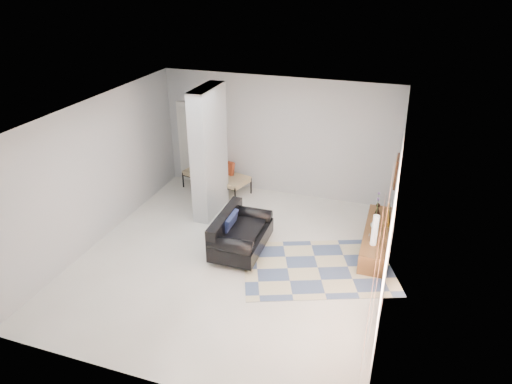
% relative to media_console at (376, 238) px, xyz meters
% --- Properties ---
extents(floor, '(6.00, 6.00, 0.00)m').
position_rel_media_console_xyz_m(floor, '(-2.52, -1.24, -0.20)').
color(floor, beige).
rests_on(floor, ground).
extents(ceiling, '(6.00, 6.00, 0.00)m').
position_rel_media_console_xyz_m(ceiling, '(-2.52, -1.24, 2.60)').
color(ceiling, white).
rests_on(ceiling, wall_back).
extents(wall_back, '(6.00, 0.00, 6.00)m').
position_rel_media_console_xyz_m(wall_back, '(-2.52, 1.76, 1.20)').
color(wall_back, '#B9BBBD').
rests_on(wall_back, ground).
extents(wall_front, '(6.00, 0.00, 6.00)m').
position_rel_media_console_xyz_m(wall_front, '(-2.52, -4.24, 1.20)').
color(wall_front, '#B9BBBD').
rests_on(wall_front, ground).
extents(wall_left, '(0.00, 6.00, 6.00)m').
position_rel_media_console_xyz_m(wall_left, '(-5.27, -1.24, 1.20)').
color(wall_left, '#B9BBBD').
rests_on(wall_left, ground).
extents(wall_right, '(0.00, 6.00, 6.00)m').
position_rel_media_console_xyz_m(wall_right, '(0.23, -1.24, 1.20)').
color(wall_right, '#B9BBBD').
rests_on(wall_right, ground).
extents(partition_column, '(0.35, 1.20, 2.80)m').
position_rel_media_console_xyz_m(partition_column, '(-3.62, 0.36, 1.20)').
color(partition_column, '#ABAFB3').
rests_on(partition_column, floor).
extents(hallway_door, '(0.85, 0.06, 2.04)m').
position_rel_media_console_xyz_m(hallway_door, '(-4.62, 1.72, 0.82)').
color(hallway_door, silver).
rests_on(hallway_door, floor).
extents(curtain, '(0.00, 2.55, 2.55)m').
position_rel_media_console_xyz_m(curtain, '(0.15, -2.39, 1.25)').
color(curtain, orange).
rests_on(curtain, wall_right).
extents(wall_art, '(0.04, 0.45, 0.55)m').
position_rel_media_console_xyz_m(wall_art, '(0.20, -0.00, 1.45)').
color(wall_art, '#3B1E10').
rests_on(wall_art, wall_right).
extents(media_console, '(0.45, 2.04, 0.80)m').
position_rel_media_console_xyz_m(media_console, '(0.00, 0.00, 0.00)').
color(media_console, brown).
rests_on(media_console, floor).
extents(loveseat, '(0.88, 1.49, 0.76)m').
position_rel_media_console_xyz_m(loveseat, '(-2.50, -0.93, 0.16)').
color(loveseat, silver).
rests_on(loveseat, floor).
extents(daybed, '(1.75, 1.09, 0.77)m').
position_rel_media_console_xyz_m(daybed, '(-3.94, 1.39, 0.22)').
color(daybed, black).
rests_on(daybed, floor).
extents(area_rug, '(3.15, 2.63, 0.01)m').
position_rel_media_console_xyz_m(area_rug, '(-0.92, -1.04, -0.20)').
color(area_rug, beige).
rests_on(area_rug, floor).
extents(cylinder_lamp, '(0.11, 0.11, 0.60)m').
position_rel_media_console_xyz_m(cylinder_lamp, '(-0.02, -0.56, 0.49)').
color(cylinder_lamp, white).
rests_on(cylinder_lamp, media_console).
extents(bronze_figurine, '(0.12, 0.12, 0.24)m').
position_rel_media_console_xyz_m(bronze_figurine, '(-0.05, 0.63, 0.31)').
color(bronze_figurine, black).
rests_on(bronze_figurine, media_console).
extents(vase, '(0.18, 0.18, 0.17)m').
position_rel_media_console_xyz_m(vase, '(-0.05, 0.03, 0.28)').
color(vase, silver).
rests_on(vase, media_console).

